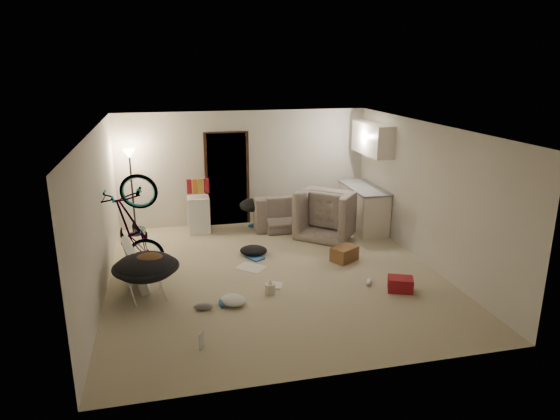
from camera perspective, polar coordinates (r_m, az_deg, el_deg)
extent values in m
cube|color=#B5AB8B|center=(8.64, -0.66, -7.33)|extent=(5.50, 6.00, 0.02)
cube|color=white|center=(7.97, -0.72, 9.50)|extent=(5.50, 6.00, 0.02)
cube|color=beige|center=(11.09, -4.07, 4.84)|extent=(5.50, 0.02, 2.50)
cube|color=beige|center=(5.48, 6.19, -7.57)|extent=(5.50, 0.02, 2.50)
cube|color=beige|center=(8.10, -20.11, -0.50)|extent=(0.02, 6.00, 2.50)
cube|color=beige|center=(9.19, 16.36, 1.77)|extent=(0.02, 6.00, 2.50)
cube|color=black|center=(11.05, -6.07, 3.52)|extent=(0.85, 0.10, 2.04)
cube|color=black|center=(11.02, -6.05, 3.48)|extent=(0.97, 0.04, 2.10)
cylinder|color=black|center=(10.95, -16.13, -2.63)|extent=(0.28, 0.28, 0.03)
cylinder|color=black|center=(10.72, -16.48, 1.59)|extent=(0.04, 0.04, 1.70)
cone|color=#FFE0A5|center=(10.54, -16.86, 6.17)|extent=(0.24, 0.24, 0.18)
cube|color=#EFE5D0|center=(10.99, 9.49, 0.19)|extent=(0.60, 1.50, 0.88)
cube|color=gray|center=(10.87, 9.60, 2.52)|extent=(0.64, 1.54, 0.04)
cube|color=#EFE5D0|center=(10.72, 10.52, 8.00)|extent=(0.38, 1.40, 0.65)
imported|color=#363D36|center=(11.00, 1.74, -0.46)|extent=(1.90, 0.77, 0.55)
imported|color=#363D36|center=(10.50, 5.98, -0.84)|extent=(1.51, 1.50, 0.74)
imported|color=black|center=(8.83, -16.27, -4.09)|extent=(1.90, 1.05, 1.04)
imported|color=maroon|center=(6.58, -9.20, -15.57)|extent=(0.27, 0.25, 0.02)
cube|color=white|center=(10.74, -9.27, -0.50)|extent=(0.45, 0.45, 0.76)
cube|color=maroon|center=(10.57, -10.34, 2.65)|extent=(0.11, 0.08, 0.30)
cube|color=#C86619|center=(10.58, -9.69, 2.69)|extent=(0.11, 0.09, 0.30)
cube|color=gold|center=(10.59, -9.04, 2.73)|extent=(0.10, 0.07, 0.30)
cube|color=maroon|center=(10.60, -8.39, 2.77)|extent=(0.11, 0.08, 0.30)
cylinder|color=silver|center=(7.95, -14.93, -8.19)|extent=(0.66, 0.66, 0.47)
ellipsoid|color=black|center=(7.84, -15.08, -6.30)|extent=(0.93, 0.93, 0.39)
torus|color=black|center=(7.84, -15.08, -6.30)|extent=(1.00, 1.00, 0.07)
ellipsoid|color=#50301B|center=(7.77, -14.78, -5.61)|extent=(0.53, 0.46, 0.22)
ellipsoid|color=black|center=(10.73, -3.16, 0.56)|extent=(0.66, 0.59, 0.28)
cube|color=silver|center=(8.46, -16.33, -5.99)|extent=(0.47, 1.07, 0.69)
cube|color=brown|center=(9.21, 7.37, -4.98)|extent=(0.56, 0.52, 0.26)
cube|color=maroon|center=(8.20, 13.58, -8.25)|extent=(0.47, 0.41, 0.22)
cylinder|color=beige|center=(7.90, -1.14, -8.99)|extent=(0.16, 0.16, 0.16)
cone|color=beige|center=(7.85, -1.15, -8.21)|extent=(0.09, 0.09, 0.07)
cube|color=silver|center=(8.89, -3.35, -6.56)|extent=(0.61, 0.60, 0.01)
cube|color=#2D5DA3|center=(9.27, -2.87, -5.48)|extent=(0.36, 0.38, 0.03)
cube|color=silver|center=(8.17, -0.53, -8.61)|extent=(0.29, 0.32, 0.02)
ellipsoid|color=#2D5DA3|center=(10.98, -3.02, -1.76)|extent=(0.26, 0.11, 0.10)
ellipsoid|color=#2D5DA3|center=(7.59, -6.66, -10.50)|extent=(0.11, 0.25, 0.09)
ellipsoid|color=slate|center=(7.50, -8.77, -10.87)|extent=(0.30, 0.16, 0.11)
ellipsoid|color=white|center=(8.36, 10.09, -8.05)|extent=(0.20, 0.26, 0.09)
ellipsoid|color=black|center=(9.44, -3.05, -4.64)|extent=(0.61, 0.56, 0.17)
ellipsoid|color=silver|center=(7.61, -5.40, -10.23)|extent=(0.54, 0.55, 0.13)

